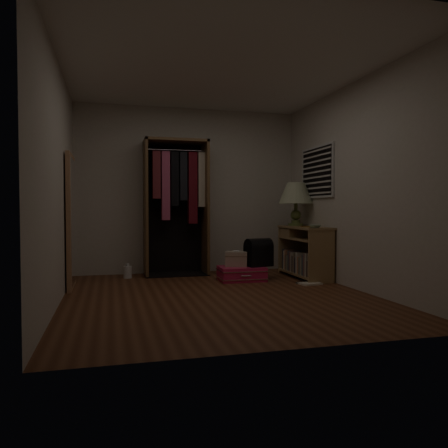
{
  "coord_description": "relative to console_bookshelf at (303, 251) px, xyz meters",
  "views": [
    {
      "loc": [
        -1.22,
        -4.87,
        1.01
      ],
      "look_at": [
        0.3,
        0.95,
        0.8
      ],
      "focal_mm": 35.0,
      "sensor_mm": 36.0,
      "label": 1
    }
  ],
  "objects": [
    {
      "name": "ground",
      "position": [
        -1.54,
        -1.04,
        -0.39
      ],
      "size": [
        4.0,
        4.0,
        0.0
      ],
      "primitive_type": "plane",
      "color": "#532A17",
      "rests_on": "ground"
    },
    {
      "name": "room_walls",
      "position": [
        -1.46,
        -0.99,
        1.11
      ],
      "size": [
        3.52,
        4.02,
        2.6
      ],
      "color": "beige",
      "rests_on": "ground"
    },
    {
      "name": "console_bookshelf",
      "position": [
        0.0,
        0.0,
        0.0
      ],
      "size": [
        0.42,
        1.12,
        0.75
      ],
      "color": "#947248",
      "rests_on": "ground"
    },
    {
      "name": "open_wardrobe",
      "position": [
        -1.77,
        0.74,
        0.81
      ],
      "size": [
        0.95,
        0.5,
        2.05
      ],
      "color": "brown",
      "rests_on": "ground"
    },
    {
      "name": "floor_mirror",
      "position": [
        -3.24,
        -0.04,
        0.46
      ],
      "size": [
        0.06,
        0.8,
        1.7
      ],
      "color": "#B37D56",
      "rests_on": "ground"
    },
    {
      "name": "pink_suitcase",
      "position": [
        -0.97,
        -0.06,
        -0.29
      ],
      "size": [
        0.66,
        0.49,
        0.2
      ],
      "rotation": [
        0.0,
        0.0,
        -0.03
      ],
      "color": "#C71849",
      "rests_on": "ground"
    },
    {
      "name": "train_case",
      "position": [
        -1.03,
        -0.01,
        -0.09
      ],
      "size": [
        0.37,
        0.31,
        0.22
      ],
      "rotation": [
        0.0,
        0.0,
        -0.37
      ],
      "color": "tan",
      "rests_on": "pink_suitcase"
    },
    {
      "name": "black_bag",
      "position": [
        -0.72,
        -0.07,
        0.01
      ],
      "size": [
        0.41,
        0.32,
        0.39
      ],
      "rotation": [
        0.0,
        0.0,
        0.25
      ],
      "color": "black",
      "rests_on": "pink_suitcase"
    },
    {
      "name": "table_lamp",
      "position": [
        0.0,
        0.29,
        0.84
      ],
      "size": [
        0.58,
        0.58,
        0.66
      ],
      "rotation": [
        0.0,
        0.0,
        0.09
      ],
      "color": "#4C5C2C",
      "rests_on": "console_bookshelf"
    },
    {
      "name": "brass_tray",
      "position": [
        0.0,
        -0.2,
        0.37
      ],
      "size": [
        0.37,
        0.37,
        0.02
      ],
      "rotation": [
        0.0,
        0.0,
        0.39
      ],
      "color": "#A37D3E",
      "rests_on": "console_bookshelf"
    },
    {
      "name": "ceramic_bowl",
      "position": [
        -0.05,
        -0.45,
        0.38
      ],
      "size": [
        0.17,
        0.17,
        0.04
      ],
      "primitive_type": "imported",
      "rotation": [
        0.0,
        0.0,
        -0.02
      ],
      "color": "#9DBCA5",
      "rests_on": "console_bookshelf"
    },
    {
      "name": "white_jug",
      "position": [
        -2.52,
        0.56,
        -0.3
      ],
      "size": [
        0.13,
        0.13,
        0.21
      ],
      "rotation": [
        0.0,
        0.0,
        0.08
      ],
      "color": "silver",
      "rests_on": "ground"
    },
    {
      "name": "floor_book",
      "position": [
        -0.19,
        -0.57,
        -0.38
      ],
      "size": [
        0.31,
        0.27,
        0.03
      ],
      "rotation": [
        0.0,
        0.0,
        0.17
      ],
      "color": "beige",
      "rests_on": "ground"
    }
  ]
}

